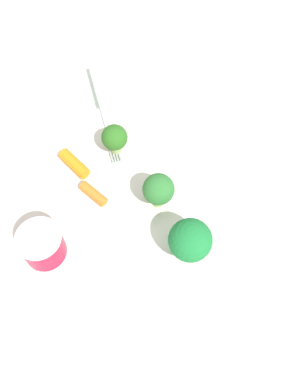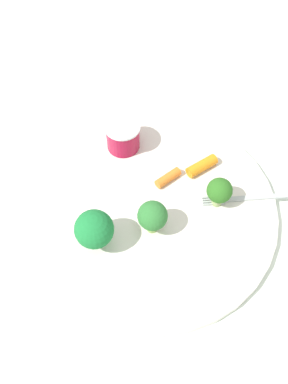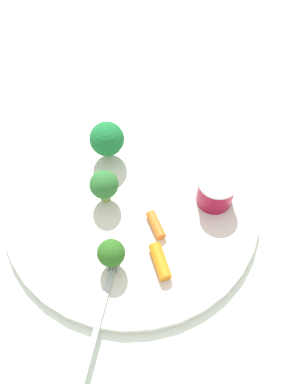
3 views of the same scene
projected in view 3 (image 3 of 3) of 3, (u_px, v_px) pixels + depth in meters
The scene contains 9 objects.
ground_plane at pixel (132, 208), 0.57m from camera, with size 2.40×2.40×0.00m, color white.
plate at pixel (131, 205), 0.56m from camera, with size 0.32×0.32×0.01m, color silver.
sauce_cup at pixel (216, 191), 0.54m from camera, with size 0.05×0.05×0.04m.
broccoli_floret_0 at pixel (111, 254), 0.49m from camera, with size 0.03×0.03×0.04m.
broccoli_floret_1 at pixel (104, 185), 0.54m from camera, with size 0.04×0.04×0.05m.
broccoli_floret_2 at pixel (107, 139), 0.57m from camera, with size 0.05×0.05×0.06m.
carrot_stick_0 at pixel (160, 261), 0.51m from camera, with size 0.01×0.01×0.04m, color orange.
carrot_stick_1 at pixel (156, 225), 0.53m from camera, with size 0.01×0.01×0.04m, color orange.
fork at pixel (99, 318), 0.48m from camera, with size 0.16×0.08×0.00m.
Camera 3 is at (-0.23, -0.19, 0.49)m, focal length 41.62 mm.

